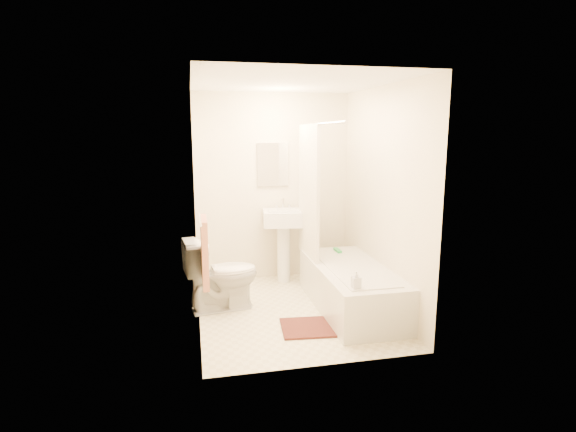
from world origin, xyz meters
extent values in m
plane|color=beige|center=(0.00, 0.00, 0.00)|extent=(2.40, 2.40, 0.00)
plane|color=white|center=(0.00, 0.00, 2.40)|extent=(2.40, 2.40, 0.00)
cube|color=beige|center=(0.00, 1.20, 1.20)|extent=(2.00, 0.02, 2.40)
cube|color=beige|center=(-1.00, 0.00, 1.20)|extent=(0.02, 2.40, 2.40)
cube|color=beige|center=(1.00, 0.00, 1.20)|extent=(0.02, 2.40, 2.40)
cube|color=white|center=(0.00, 1.18, 1.50)|extent=(0.40, 0.03, 0.55)
cylinder|color=silver|center=(0.30, 0.10, 2.00)|extent=(0.03, 1.70, 0.03)
cube|color=silver|center=(0.30, 0.50, 1.22)|extent=(0.04, 0.80, 1.55)
cylinder|color=silver|center=(-0.96, -0.25, 1.10)|extent=(0.02, 0.60, 0.02)
cube|color=#CC7266|center=(-0.93, -0.25, 0.78)|extent=(0.06, 0.45, 0.66)
cylinder|color=white|center=(-0.93, 0.12, 0.70)|extent=(0.11, 0.12, 0.12)
imported|color=silver|center=(-0.75, 0.21, 0.39)|extent=(0.85, 0.55, 0.78)
cube|color=#4B1F1B|center=(0.10, -0.49, 0.01)|extent=(0.67, 0.53, 0.02)
imported|color=silver|center=(0.44, -0.74, 0.56)|extent=(0.08, 0.08, 0.17)
cube|color=green|center=(0.68, 0.53, 0.49)|extent=(0.06, 0.18, 0.04)
camera|label=1|loc=(-1.02, -4.50, 1.93)|focal=28.00mm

